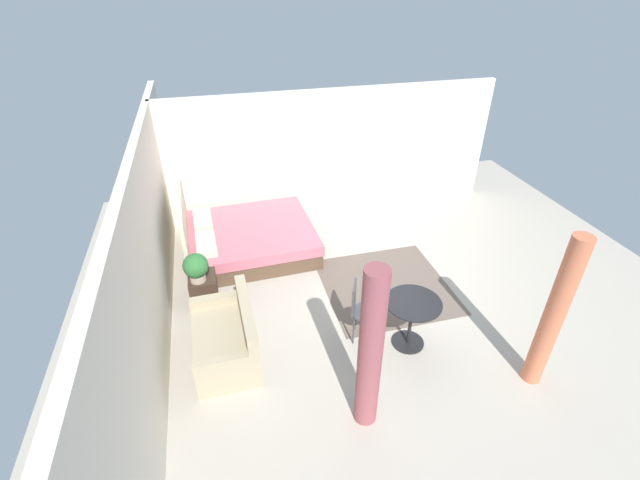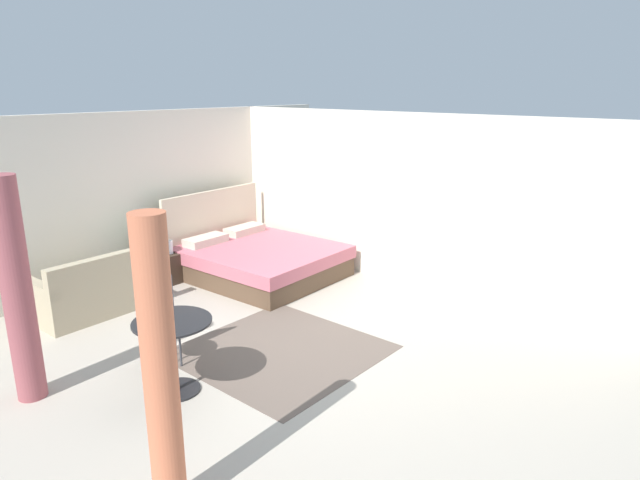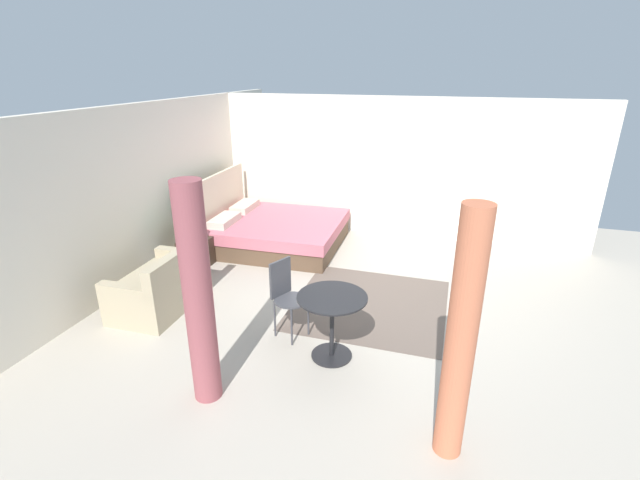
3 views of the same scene
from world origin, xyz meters
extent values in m
cube|color=#B2A899|center=(0.00, 0.00, -0.01)|extent=(8.30, 9.73, 0.02)
cube|color=silver|center=(0.00, 3.36, 1.26)|extent=(8.30, 0.12, 2.52)
cube|color=silver|center=(2.65, 0.00, 1.26)|extent=(0.12, 6.73, 2.52)
cube|color=#66564C|center=(-0.18, -0.09, 0.00)|extent=(1.98, 1.99, 0.01)
cube|color=brown|center=(1.44, 1.90, 0.14)|extent=(1.99, 2.23, 0.29)
cube|color=#C66675|center=(1.44, 1.90, 0.38)|extent=(2.03, 2.27, 0.19)
cube|color=beige|center=(1.40, 3.01, 0.61)|extent=(1.98, 0.13, 1.23)
cube|color=beige|center=(0.99, 2.69, 0.54)|extent=(0.70, 0.34, 0.12)
cube|color=beige|center=(1.84, 2.72, 0.54)|extent=(0.70, 0.34, 0.12)
cube|color=tan|center=(-1.04, 2.56, 0.22)|extent=(1.32, 0.82, 0.45)
cube|color=tan|center=(-1.04, 2.23, 0.64)|extent=(1.30, 0.17, 0.38)
cube|color=tan|center=(-0.46, 2.57, 0.51)|extent=(0.16, 0.80, 0.13)
cube|color=tan|center=(-1.62, 2.55, 0.51)|extent=(0.16, 0.80, 0.13)
cube|color=#38281E|center=(0.24, 2.80, 0.23)|extent=(0.52, 0.41, 0.46)
cylinder|color=tan|center=(0.14, 2.85, 0.51)|extent=(0.24, 0.24, 0.11)
sphere|color=#2D6B33|center=(0.14, 2.85, 0.73)|extent=(0.38, 0.38, 0.38)
cylinder|color=silver|center=(0.36, 2.76, 0.56)|extent=(0.12, 0.12, 0.20)
cylinder|color=black|center=(-1.44, 0.09, 0.01)|extent=(0.45, 0.45, 0.02)
cylinder|color=black|center=(-1.44, 0.09, 0.36)|extent=(0.05, 0.05, 0.72)
cylinder|color=black|center=(-1.44, 0.09, 0.73)|extent=(0.75, 0.75, 0.02)
cylinder|color=#3F3F44|center=(-1.37, 0.58, 0.23)|extent=(0.02, 0.02, 0.46)
cylinder|color=#3F3F44|center=(-1.12, 0.46, 0.23)|extent=(0.02, 0.02, 0.46)
cylinder|color=#3F3F44|center=(-1.26, 0.83, 0.23)|extent=(0.02, 0.02, 0.46)
cylinder|color=#3F3F44|center=(-1.01, 0.72, 0.23)|extent=(0.02, 0.02, 0.46)
cylinder|color=#3F3F44|center=(-1.19, 0.65, 0.47)|extent=(0.53, 0.53, 0.02)
cube|color=#3F3F44|center=(-1.12, 0.80, 0.71)|extent=(0.30, 0.16, 0.44)
cylinder|color=#D1704C|center=(-2.40, -1.19, 1.07)|extent=(0.23, 0.23, 2.14)
cylinder|color=#994C51|center=(-2.40, 1.06, 1.07)|extent=(0.26, 0.26, 2.14)
camera|label=1|loc=(-5.35, 2.37, 4.51)|focal=24.41mm
camera|label=2|loc=(-4.20, -4.10, 2.88)|focal=31.07mm
camera|label=3|loc=(-5.45, -1.02, 3.00)|focal=25.10mm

